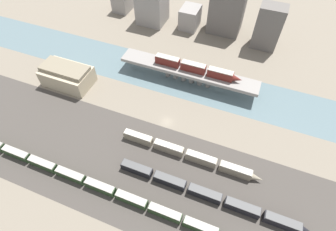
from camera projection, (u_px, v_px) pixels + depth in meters
name	position (u px, v px, depth m)	size (l,w,h in m)	color
ground_plane	(167.00, 122.00, 108.80)	(400.00, 400.00, 0.00)	#756B5B
railbed_yard	(143.00, 171.00, 94.82)	(280.00, 42.00, 0.01)	#423D38
river_water	(187.00, 81.00, 124.14)	(320.00, 23.82, 0.01)	slate
bridge	(188.00, 72.00, 119.76)	(64.54, 8.68, 7.00)	gray
train_on_bridge	(196.00, 68.00, 116.29)	(39.89, 3.08, 4.13)	#5B1E19
train_yard_near	(88.00, 182.00, 90.20)	(98.24, 2.65, 3.53)	#23381E
train_yard_mid	(209.00, 195.00, 87.33)	(65.94, 2.96, 3.45)	black
train_yard_far	(188.00, 154.00, 96.88)	(53.70, 2.66, 3.89)	gray
warehouse_building	(67.00, 75.00, 119.80)	(22.02, 13.43, 9.59)	tan
city_block_far_left	(122.00, 2.00, 160.06)	(9.44, 11.61, 10.37)	gray
city_block_left	(152.00, 7.00, 148.97)	(15.43, 14.72, 18.20)	gray
city_block_center	(190.00, 17.00, 148.06)	(9.94, 12.48, 11.52)	gray
city_block_right	(227.00, 11.00, 141.23)	(17.65, 14.34, 23.56)	#605B56
city_block_far_right	(268.00, 27.00, 132.31)	(12.85, 9.40, 22.56)	#605B56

